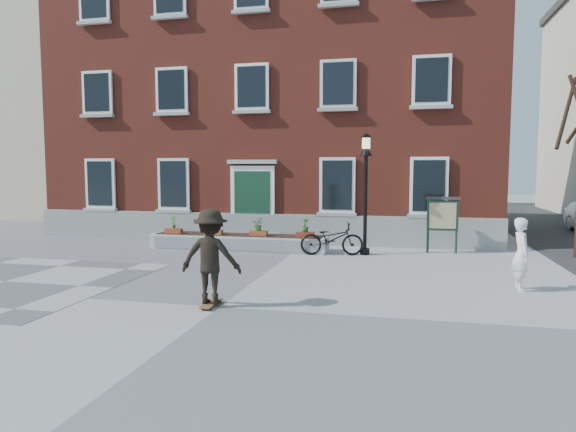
% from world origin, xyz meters
% --- Properties ---
extents(ground, '(100.00, 100.00, 0.00)m').
position_xyz_m(ground, '(0.00, 0.00, 0.00)').
color(ground, '#969698').
rests_on(ground, ground).
extents(checker_patch, '(6.00, 6.00, 0.01)m').
position_xyz_m(checker_patch, '(-6.00, 1.00, 0.01)').
color(checker_patch, '#555557').
rests_on(checker_patch, ground).
extents(distant_building, '(10.00, 12.00, 13.00)m').
position_xyz_m(distant_building, '(-18.00, 20.00, 6.50)').
color(distant_building, beige).
rests_on(distant_building, ground).
extents(bicycle, '(2.12, 1.06, 1.06)m').
position_xyz_m(bicycle, '(1.32, 6.75, 0.53)').
color(bicycle, black).
rests_on(bicycle, ground).
extents(bystander, '(0.44, 0.63, 1.67)m').
position_xyz_m(bystander, '(6.23, 2.91, 0.84)').
color(bystander, white).
rests_on(bystander, ground).
extents(brick_building, '(18.40, 10.85, 12.60)m').
position_xyz_m(brick_building, '(-2.00, 13.98, 6.30)').
color(brick_building, maroon).
rests_on(brick_building, ground).
extents(planter_assembly, '(6.20, 1.12, 1.15)m').
position_xyz_m(planter_assembly, '(-1.99, 7.18, 0.31)').
color(planter_assembly, silver).
rests_on(planter_assembly, ground).
extents(lamp_post, '(0.40, 0.40, 3.93)m').
position_xyz_m(lamp_post, '(2.35, 7.14, 2.54)').
color(lamp_post, black).
rests_on(lamp_post, ground).
extents(notice_board, '(1.10, 0.16, 1.87)m').
position_xyz_m(notice_board, '(4.82, 7.96, 1.26)').
color(notice_board, '#172F24').
rests_on(notice_board, ground).
extents(skateboarder, '(1.28, 0.79, 1.99)m').
position_xyz_m(skateboarder, '(-0.18, 0.01, 1.03)').
color(skateboarder, brown).
rests_on(skateboarder, ground).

